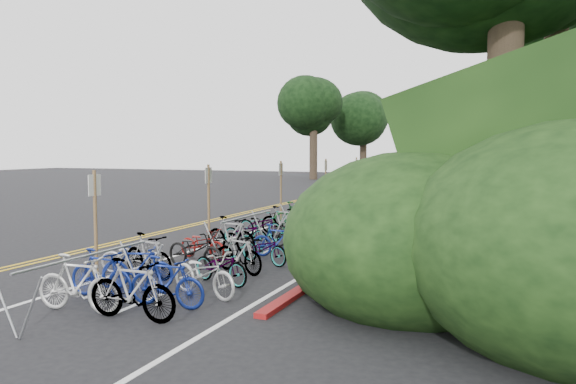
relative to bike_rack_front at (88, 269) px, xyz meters
name	(u,v)px	position (x,y,z in m)	size (l,w,h in m)	color
ground	(85,270)	(-2.61, 2.80, -0.81)	(120.00, 120.00, 0.00)	black
road_markings	(273,222)	(-1.98, 12.90, -0.81)	(7.47, 80.00, 0.01)	gold
red_curb	(406,222)	(3.09, 14.80, -0.76)	(0.25, 28.00, 0.10)	maroon
bike_rack_front	(88,269)	(0.00, 0.00, 0.00)	(1.10, 3.35, 1.07)	#9B9DA2
bike_racks_rest	(349,198)	(0.39, 15.80, 0.05)	(1.14, 23.00, 1.17)	#9B9DA2
signpost_near	(95,216)	(-1.88, 2.37, 0.62)	(0.08, 0.40, 2.51)	brown
signposts_rest	(306,182)	(-2.01, 16.80, 0.62)	(0.08, 18.40, 2.50)	brown
bike_front	(132,256)	(-1.39, 3.05, -0.41)	(1.53, 0.53, 0.81)	#9E9EA3
bike_valet	(240,242)	(0.30, 5.51, -0.33)	(3.12, 14.14, 1.08)	beige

